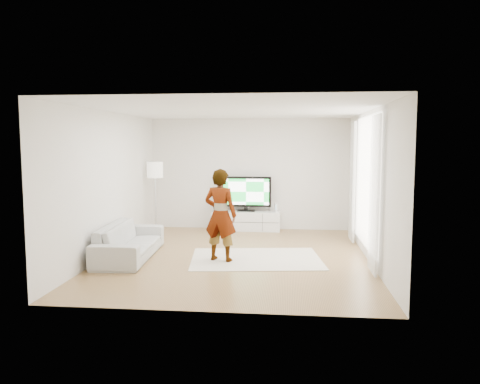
# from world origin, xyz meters

# --- Properties ---
(floor) EXTENTS (6.00, 6.00, 0.00)m
(floor) POSITION_xyz_m (0.00, 0.00, 0.00)
(floor) COLOR #A38049
(floor) RESTS_ON ground
(ceiling) EXTENTS (6.00, 6.00, 0.00)m
(ceiling) POSITION_xyz_m (0.00, 0.00, 2.80)
(ceiling) COLOR white
(ceiling) RESTS_ON wall_back
(wall_left) EXTENTS (0.02, 6.00, 2.80)m
(wall_left) POSITION_xyz_m (-2.50, 0.00, 1.40)
(wall_left) COLOR silver
(wall_left) RESTS_ON floor
(wall_right) EXTENTS (0.02, 6.00, 2.80)m
(wall_right) POSITION_xyz_m (2.50, 0.00, 1.40)
(wall_right) COLOR silver
(wall_right) RESTS_ON floor
(wall_back) EXTENTS (5.00, 0.02, 2.80)m
(wall_back) POSITION_xyz_m (0.00, 3.00, 1.40)
(wall_back) COLOR silver
(wall_back) RESTS_ON floor
(wall_front) EXTENTS (5.00, 0.02, 2.80)m
(wall_front) POSITION_xyz_m (0.00, -3.00, 1.40)
(wall_front) COLOR silver
(wall_front) RESTS_ON floor
(window) EXTENTS (0.01, 2.60, 2.50)m
(window) POSITION_xyz_m (2.48, 0.30, 1.45)
(window) COLOR white
(window) RESTS_ON wall_right
(curtain_near) EXTENTS (0.04, 0.70, 2.60)m
(curtain_near) POSITION_xyz_m (2.40, -1.00, 1.35)
(curtain_near) COLOR white
(curtain_near) RESTS_ON floor
(curtain_far) EXTENTS (0.04, 0.70, 2.60)m
(curtain_far) POSITION_xyz_m (2.40, 1.60, 1.35)
(curtain_far) COLOR white
(curtain_far) RESTS_ON floor
(media_console) EXTENTS (1.71, 0.49, 0.48)m
(media_console) POSITION_xyz_m (-0.05, 2.76, 0.24)
(media_console) COLOR white
(media_console) RESTS_ON floor
(television) EXTENTS (1.25, 0.25, 0.87)m
(television) POSITION_xyz_m (-0.05, 2.79, 0.95)
(television) COLOR black
(television) RESTS_ON media_console
(game_console) EXTENTS (0.08, 0.16, 0.22)m
(game_console) POSITION_xyz_m (0.70, 2.76, 0.59)
(game_console) COLOR white
(game_console) RESTS_ON media_console
(potted_plant) EXTENTS (0.31, 0.31, 0.42)m
(potted_plant) POSITION_xyz_m (-0.78, 2.77, 0.69)
(potted_plant) COLOR #3F7238
(potted_plant) RESTS_ON media_console
(rug) EXTENTS (2.62, 2.03, 0.01)m
(rug) POSITION_xyz_m (0.40, -0.15, 0.01)
(rug) COLOR beige
(rug) RESTS_ON floor
(player) EXTENTS (0.71, 0.56, 1.71)m
(player) POSITION_xyz_m (-0.25, -0.36, 0.87)
(player) COLOR #334772
(player) RESTS_ON rug
(sofa) EXTENTS (0.99, 2.26, 0.65)m
(sofa) POSITION_xyz_m (-2.02, -0.28, 0.32)
(sofa) COLOR #A6A6A1
(sofa) RESTS_ON floor
(floor_lamp) EXTENTS (0.39, 0.39, 1.73)m
(floor_lamp) POSITION_xyz_m (-2.20, 2.15, 1.47)
(floor_lamp) COLOR silver
(floor_lamp) RESTS_ON floor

